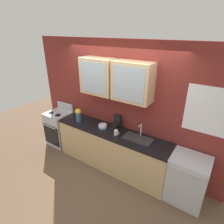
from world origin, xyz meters
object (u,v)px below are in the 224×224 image
bowl_stack (103,126)px  dishwasher (187,180)px  sink_faucet (138,139)px  coffee_maker (116,124)px  vase (78,115)px  cup_near_sink (116,133)px  stove_range (60,128)px

bowl_stack → dishwasher: bowl_stack is taller
sink_faucet → coffee_maker: bearing=167.8°
bowl_stack → coffee_maker: 0.30m
sink_faucet → vase: size_ratio=1.77×
sink_faucet → cup_near_sink: size_ratio=4.61×
bowl_stack → vase: vase is taller
stove_range → cup_near_sink: stove_range is taller
vase → cup_near_sink: (1.02, -0.01, -0.12)m
bowl_stack → vase: 0.64m
bowl_stack → cup_near_sink: size_ratio=1.57×
stove_range → vase: (0.76, -0.05, 0.60)m
sink_faucet → dishwasher: sink_faucet is taller
coffee_maker → bowl_stack: bearing=-155.6°
bowl_stack → coffee_maker: size_ratio=0.64×
bowl_stack → dishwasher: size_ratio=0.21×
vase → stove_range: bearing=176.3°
sink_faucet → coffee_maker: 0.59m
coffee_maker → cup_near_sink: bearing=-58.2°
sink_faucet → coffee_maker: size_ratio=1.90×
dishwasher → coffee_maker: bearing=174.3°
coffee_maker → sink_faucet: bearing=-12.2°
stove_range → coffee_maker: coffee_maker is taller
sink_faucet → cup_near_sink: 0.45m
vase → bowl_stack: bearing=7.4°
cup_near_sink → dishwasher: 1.51m
sink_faucet → dishwasher: size_ratio=0.62×
stove_range → sink_faucet: size_ratio=1.93×
vase → dishwasher: (2.44, 0.04, -0.61)m
bowl_stack → vase: bearing=-172.6°
stove_range → sink_faucet: sink_faucet is taller
coffee_maker → dishwasher: bearing=-5.7°
bowl_stack → coffee_maker: bearing=24.4°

